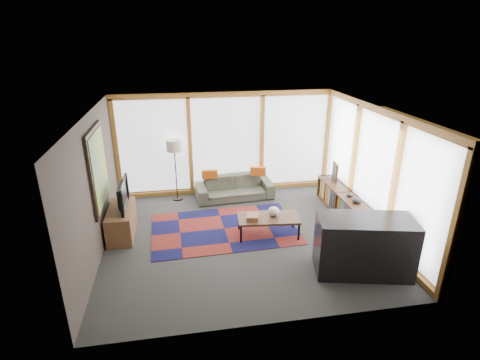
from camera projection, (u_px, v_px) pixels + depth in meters
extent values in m
plane|color=#2D2D2B|center=(243.00, 237.00, 7.71)|extent=(5.50, 5.50, 0.00)
cube|color=#3F3930|center=(95.00, 187.00, 6.80)|extent=(0.04, 5.00, 2.60)
cube|color=#3F3930|center=(277.00, 245.00, 4.94)|extent=(5.50, 0.04, 2.60)
cube|color=silver|center=(244.00, 111.00, 6.75)|extent=(5.50, 5.00, 0.04)
cube|color=white|center=(226.00, 143.00, 9.49)|extent=(5.30, 0.02, 2.35)
cube|color=white|center=(374.00, 170.00, 7.66)|extent=(0.02, 4.80, 2.35)
cube|color=black|center=(98.00, 169.00, 6.99)|extent=(0.05, 1.35, 1.55)
cube|color=yellow|center=(100.00, 168.00, 6.99)|extent=(0.02, 1.20, 1.40)
cube|color=maroon|center=(224.00, 229.00, 8.01)|extent=(3.11, 2.07, 0.01)
imported|color=#3D4030|center=(234.00, 188.00, 9.41)|extent=(1.97, 0.88, 0.56)
cube|color=#B44A11|center=(210.00, 174.00, 9.21)|extent=(0.39, 0.13, 0.21)
cube|color=#B44A11|center=(258.00, 171.00, 9.40)|extent=(0.41, 0.21, 0.22)
cube|color=#915C36|center=(253.00, 217.00, 7.53)|extent=(0.29, 0.33, 0.10)
ellipsoid|color=beige|center=(274.00, 211.00, 7.65)|extent=(0.26, 0.26, 0.20)
ellipsoid|color=black|center=(357.00, 200.00, 7.91)|extent=(0.22, 0.22, 0.10)
ellipsoid|color=black|center=(350.00, 195.00, 8.20)|extent=(0.15, 0.15, 0.07)
cube|color=black|center=(335.00, 172.00, 9.03)|extent=(0.09, 0.34, 0.45)
cube|color=brown|center=(122.00, 222.00, 7.70)|extent=(0.49, 1.18, 0.59)
imported|color=black|center=(119.00, 195.00, 7.53)|extent=(0.13, 0.99, 0.57)
cube|color=black|center=(364.00, 246.00, 6.42)|extent=(1.73, 1.09, 1.02)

